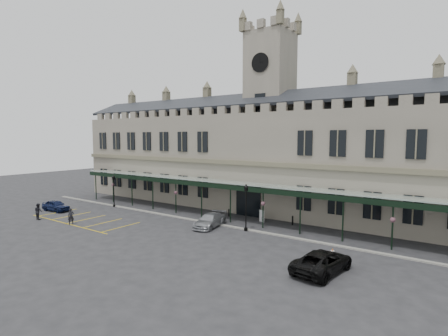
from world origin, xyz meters
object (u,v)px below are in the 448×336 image
Objects in this scene: car_left_a at (56,206)px; person_b at (38,211)px; car_van at (322,262)px; clock_tower at (270,106)px; sign_board at (262,216)px; station_building at (269,159)px; lamp_post_left at (114,188)px; lamp_post_mid at (246,203)px; car_taxi at (210,220)px; traffic_cone at (332,252)px; person_a at (71,216)px.

person_b is (2.70, -3.51, 0.23)m from car_left_a.
clock_tower is at bearing -44.59° from car_van.
person_b reaches higher than sign_board.
station_building reaches higher than lamp_post_left.
clock_tower is at bearing 131.82° from sign_board.
lamp_post_left is 0.79× the size of car_van.
car_taxi is (-3.80, -0.89, -2.09)m from lamp_post_mid.
clock_tower is at bearing 133.53° from traffic_cone.
clock_tower is 19.18× the size of sign_board.
car_left_a is at bearing -175.38° from car_taxi.
sign_board is at bearing -145.22° from person_b.
station_building reaches higher than car_left_a.
car_van is at bearing -29.55° from car_taxi.
clock_tower is 13.56× the size of person_b.
clock_tower is 22.27m from traffic_cone.
car_taxi is at bearing -93.05° from station_building.
person_b is (-18.30, -20.13, -12.20)m from clock_tower.
lamp_post_mid is 4.43m from car_taxi.
person_a is at bearing -168.73° from person_b.
person_a is at bearing -64.43° from lamp_post_left.
car_taxi is (16.70, -0.95, -1.84)m from lamp_post_left.
person_a is (-26.20, -2.55, 0.11)m from car_van.
car_van is at bearing -171.71° from person_b.
clock_tower reaches higher than traffic_cone.
lamp_post_mid is at bearing -31.88° from person_a.
lamp_post_left is at bearing -36.45° from car_left_a.
person_a is (-25.76, -6.09, 0.54)m from traffic_cone.
lamp_post_mid is (3.18, -10.68, -3.69)m from station_building.
car_van is 3.12× the size of person_a.
car_taxi is 2.73× the size of person_a.
person_b reaches higher than person_a.
station_building is 6.64m from clock_tower.
sign_board is 0.71× the size of person_b.
person_a is (-12.58, -7.65, 0.18)m from car_taxi.
lamp_post_left is at bearing -93.84° from person_b.
clock_tower reaches higher than car_taxi.
car_van is (30.31, -6.04, -1.77)m from lamp_post_left.
car_taxi is (-0.62, -11.58, -5.79)m from station_building.
person_b is at bearing -132.27° from clock_tower.
clock_tower is at bearing -130.13° from person_b.
traffic_cone is 33.73m from car_left_a.
car_left_a is 20.98m from car_taxi.
lamp_post_left is at bearing 175.20° from traffic_cone.
station_building is at bearing -3.89° from person_a.
car_left_a reaches higher than traffic_cone.
sign_board is at bearing 47.27° from car_taxi.
station_building is at bearing -90.00° from clock_tower.
person_b is at bearing 129.71° from person_a.
traffic_cone is at bearing -75.27° from car_van.
station_building is at bearing -130.25° from person_b.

